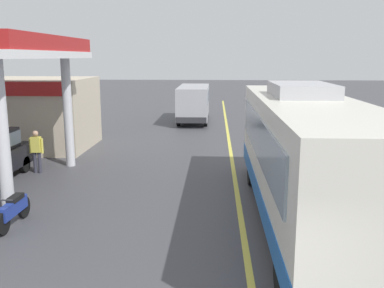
# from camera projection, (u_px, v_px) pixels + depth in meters

# --- Properties ---
(ground) EXTENTS (120.00, 120.00, 0.00)m
(ground) POSITION_uv_depth(u_px,v_px,m) (228.00, 137.00, 24.10)
(ground) COLOR #424247
(lane_divider_stripe) EXTENTS (0.16, 50.00, 0.01)m
(lane_divider_stripe) POSITION_uv_depth(u_px,v_px,m) (231.00, 157.00, 19.21)
(lane_divider_stripe) COLOR #D8CC4C
(lane_divider_stripe) RESTS_ON ground
(coach_bus_main) EXTENTS (2.60, 11.04, 3.69)m
(coach_bus_main) POSITION_uv_depth(u_px,v_px,m) (305.00, 159.00, 11.47)
(coach_bus_main) COLOR silver
(coach_bus_main) RESTS_ON ground
(minibus_opposing_lane) EXTENTS (2.04, 6.13, 2.44)m
(minibus_opposing_lane) POSITION_uv_depth(u_px,v_px,m) (194.00, 100.00, 29.41)
(minibus_opposing_lane) COLOR #A5A5AD
(minibus_opposing_lane) RESTS_ON ground
(motorcycle_parked_forecourt) EXTENTS (0.55, 1.80, 0.92)m
(motorcycle_parked_forecourt) POSITION_uv_depth(u_px,v_px,m) (14.00, 210.00, 11.34)
(motorcycle_parked_forecourt) COLOR black
(motorcycle_parked_forecourt) RESTS_ON ground
(pedestrian_by_shop) EXTENTS (0.55, 0.22, 1.66)m
(pedestrian_by_shop) POSITION_uv_depth(u_px,v_px,m) (36.00, 149.00, 16.42)
(pedestrian_by_shop) COLOR #33333F
(pedestrian_by_shop) RESTS_ON ground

